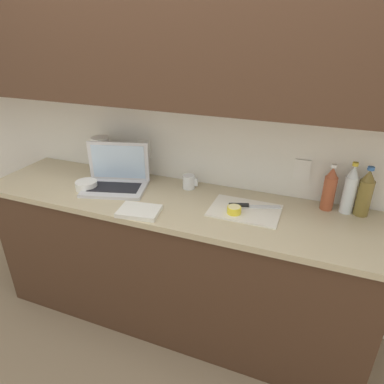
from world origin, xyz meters
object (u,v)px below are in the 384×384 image
(bottle_green_soda, at_px, (329,189))
(bottle_oil_tall, at_px, (350,190))
(cutting_board, at_px, (245,210))
(paper_towel_roll, at_px, (102,156))
(lemon_half_cut, at_px, (234,210))
(laptop, at_px, (116,178))
(knife, at_px, (246,205))
(measuring_cup, at_px, (189,182))
(bowl_white, at_px, (86,185))
(bottle_water_clear, at_px, (365,193))

(bottle_green_soda, relative_size, bottle_oil_tall, 0.92)
(cutting_board, height_order, paper_towel_roll, paper_towel_roll)
(lemon_half_cut, distance_m, bottle_green_soda, 0.53)
(cutting_board, bearing_deg, paper_towel_roll, 170.58)
(laptop, distance_m, lemon_half_cut, 0.78)
(lemon_half_cut, bearing_deg, knife, 65.78)
(bottle_green_soda, bearing_deg, knife, -159.59)
(bottle_green_soda, bearing_deg, measuring_cup, -177.93)
(knife, height_order, bowl_white, bowl_white)
(bottle_green_soda, distance_m, paper_towel_roll, 1.44)
(cutting_board, bearing_deg, lemon_half_cut, -129.25)
(bottle_oil_tall, distance_m, measuring_cup, 0.91)
(laptop, xyz_separation_m, cutting_board, (0.82, -0.01, -0.06))
(paper_towel_roll, bearing_deg, lemon_half_cut, -13.06)
(laptop, distance_m, bottle_oil_tall, 1.35)
(bottle_green_soda, height_order, paper_towel_roll, bottle_green_soda)
(lemon_half_cut, relative_size, bowl_white, 0.57)
(laptop, xyz_separation_m, measuring_cup, (0.43, 0.15, -0.02))
(measuring_cup, bearing_deg, laptop, -160.78)
(cutting_board, height_order, bottle_oil_tall, bottle_oil_tall)
(bowl_white, bearing_deg, cutting_board, 4.87)
(bottle_green_soda, bearing_deg, cutting_board, -155.13)
(bottle_water_clear, xyz_separation_m, paper_towel_roll, (-1.62, -0.02, 0.00))
(bottle_green_soda, bearing_deg, bottle_water_clear, -0.00)
(laptop, height_order, bottle_green_soda, laptop)
(lemon_half_cut, bearing_deg, cutting_board, 50.75)
(cutting_board, height_order, bottle_green_soda, bottle_green_soda)
(knife, xyz_separation_m, bottle_green_soda, (0.42, 0.16, 0.10))
(cutting_board, distance_m, bottle_green_soda, 0.47)
(laptop, height_order, bottle_oil_tall, bottle_oil_tall)
(laptop, xyz_separation_m, bottle_oil_tall, (1.34, 0.18, 0.07))
(knife, xyz_separation_m, lemon_half_cut, (-0.04, -0.09, 0.01))
(measuring_cup, bearing_deg, lemon_half_cut, -32.20)
(cutting_board, xyz_separation_m, bottle_oil_tall, (0.51, 0.19, 0.13))
(lemon_half_cut, bearing_deg, laptop, 174.86)
(knife, bearing_deg, laptop, 162.45)
(lemon_half_cut, distance_m, paper_towel_roll, 1.02)
(bottle_oil_tall, height_order, bottle_water_clear, bottle_oil_tall)
(lemon_half_cut, bearing_deg, measuring_cup, 147.80)
(bottle_green_soda, relative_size, bottle_water_clear, 0.96)
(bottle_water_clear, bearing_deg, bowl_white, -170.06)
(bottle_oil_tall, height_order, bowl_white, bottle_oil_tall)
(cutting_board, xyz_separation_m, knife, (-0.00, 0.04, 0.01))
(knife, height_order, paper_towel_roll, paper_towel_roll)
(cutting_board, relative_size, paper_towel_roll, 1.49)
(paper_towel_roll, bearing_deg, bottle_oil_tall, 0.75)
(bottle_green_soda, distance_m, bottle_water_clear, 0.17)
(laptop, bearing_deg, bottle_green_soda, -7.35)
(cutting_board, relative_size, bowl_white, 2.86)
(laptop, relative_size, paper_towel_roll, 1.71)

